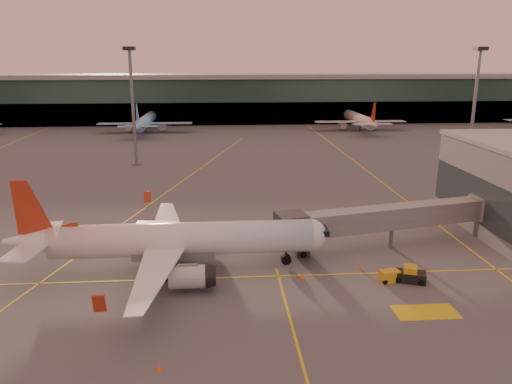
{
  "coord_description": "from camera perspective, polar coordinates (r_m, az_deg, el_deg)",
  "views": [
    {
      "loc": [
        -1.12,
        -45.39,
        23.29
      ],
      "look_at": [
        3.78,
        22.29,
        5.0
      ],
      "focal_mm": 35.0,
      "sensor_mm": 36.0,
      "label": 1
    }
  ],
  "objects": [
    {
      "name": "mast_west_near",
      "position": [
        113.29,
        -13.95,
        10.39
      ],
      "size": [
        2.4,
        2.4,
        25.6
      ],
      "color": "slate",
      "rests_on": "ground"
    },
    {
      "name": "catering_truck",
      "position": [
        62.06,
        -11.16,
        -5.04
      ],
      "size": [
        5.23,
        2.66,
        3.94
      ],
      "rotation": [
        0.0,
        0.0,
        -0.08
      ],
      "color": "#9F2716",
      "rests_on": "ground"
    },
    {
      "name": "ground",
      "position": [
        51.03,
        -2.48,
        -12.09
      ],
      "size": [
        600.0,
        600.0,
        0.0
      ],
      "primitive_type": "plane",
      "color": "#4C4F54",
      "rests_on": "ground"
    },
    {
      "name": "cone_fwd",
      "position": [
        55.39,
        5.31,
        -9.51
      ],
      "size": [
        0.48,
        0.48,
        0.62
      ],
      "color": "#FF5E0D",
      "rests_on": "ground"
    },
    {
      "name": "gpu_cart",
      "position": [
        56.19,
        15.02,
        -9.28
      ],
      "size": [
        2.34,
        1.7,
        1.24
      ],
      "rotation": [
        0.0,
        0.0,
        0.22
      ],
      "color": "gold",
      "rests_on": "ground"
    },
    {
      "name": "cone_nose",
      "position": [
        58.45,
        11.92,
        -8.48
      ],
      "size": [
        0.41,
        0.41,
        0.52
      ],
      "color": "#FF5E0D",
      "rests_on": "ground"
    },
    {
      "name": "distant_aircraft_row",
      "position": [
        166.23,
        -11.04,
        6.76
      ],
      "size": [
        290.0,
        34.0,
        13.0
      ],
      "color": "#8BC7E9",
      "rests_on": "ground"
    },
    {
      "name": "pushback_tug",
      "position": [
        56.78,
        17.17,
        -9.08
      ],
      "size": [
        3.75,
        2.81,
        1.72
      ],
      "rotation": [
        0.0,
        0.0,
        -0.35
      ],
      "color": "black",
      "rests_on": "ground"
    },
    {
      "name": "main_airplane",
      "position": [
        56.74,
        -9.54,
        -5.53
      ],
      "size": [
        35.82,
        32.19,
        10.83
      ],
      "rotation": [
        0.0,
        0.0,
        0.02
      ],
      "color": "white",
      "rests_on": "ground"
    },
    {
      "name": "taxi_markings",
      "position": [
        93.05,
        -7.83,
        0.45
      ],
      "size": [
        100.12,
        173.0,
        0.01
      ],
      "color": "yellow",
      "rests_on": "ground"
    },
    {
      "name": "jet_bridge",
      "position": [
        65.82,
        16.36,
        -2.78
      ],
      "size": [
        31.15,
        10.07,
        5.52
      ],
      "color": "slate",
      "rests_on": "ground"
    },
    {
      "name": "terminal",
      "position": [
        187.74,
        -3.85,
        10.62
      ],
      "size": [
        400.0,
        20.0,
        17.6
      ],
      "color": "#19382D",
      "rests_on": "ground"
    },
    {
      "name": "mast_east_near",
      "position": [
        121.46,
        23.77,
        9.86
      ],
      "size": [
        2.4,
        2.4,
        25.6
      ],
      "color": "slate",
      "rests_on": "ground"
    },
    {
      "name": "cone_wing_right",
      "position": [
        41.29,
        -10.95,
        -19.1
      ],
      "size": [
        0.45,
        0.45,
        0.58
      ],
      "color": "#FF5E0D",
      "rests_on": "ground"
    }
  ]
}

